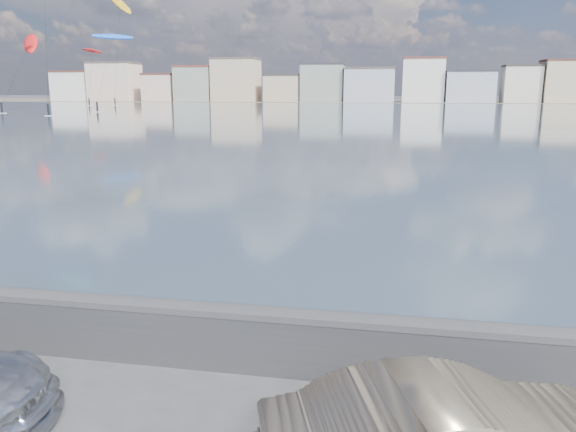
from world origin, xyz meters
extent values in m
cube|color=#354D5B|center=(0.00, 91.50, 0.01)|extent=(500.00, 177.00, 0.00)
cube|color=#4C473D|center=(0.00, 200.00, 0.01)|extent=(500.00, 60.00, 0.00)
cube|color=#28282B|center=(0.00, 2.70, 0.45)|extent=(400.00, 0.35, 0.90)
cylinder|color=#28282B|center=(0.00, 2.70, 0.90)|extent=(400.00, 0.36, 0.36)
cube|color=white|center=(-112.00, 186.00, 5.00)|extent=(14.00, 11.00, 10.00)
cube|color=#562D23|center=(-112.00, 186.00, 10.30)|extent=(14.28, 11.22, 0.60)
cube|color=beige|center=(-96.50, 186.00, 6.50)|extent=(16.00, 12.00, 13.00)
cube|color=#4C423D|center=(-96.50, 186.00, 13.30)|extent=(16.32, 12.24, 0.60)
cube|color=beige|center=(-79.00, 186.00, 4.50)|extent=(11.00, 10.00, 9.00)
cube|color=#562D23|center=(-79.00, 186.00, 9.30)|extent=(11.22, 10.20, 0.60)
cube|color=gray|center=(-66.00, 186.00, 5.75)|extent=(13.00, 11.00, 11.50)
cube|color=brown|center=(-66.00, 186.00, 11.80)|extent=(13.26, 11.22, 0.60)
cube|color=#CCB293|center=(-51.50, 186.00, 7.00)|extent=(15.00, 12.00, 14.00)
cube|color=#4C423D|center=(-51.50, 186.00, 14.30)|extent=(15.30, 12.24, 0.60)
cube|color=#CCB293|center=(-35.00, 186.00, 4.25)|extent=(12.00, 10.00, 8.50)
cube|color=#383330|center=(-35.00, 186.00, 8.80)|extent=(12.24, 10.20, 0.60)
cube|color=gray|center=(-21.50, 186.00, 6.00)|extent=(14.00, 11.00, 12.00)
cube|color=#2D2D33|center=(-21.50, 186.00, 12.30)|extent=(14.28, 11.22, 0.60)
cube|color=#B2B7C6|center=(-6.00, 186.00, 5.25)|extent=(16.00, 13.00, 10.50)
cube|color=#4C423D|center=(-6.00, 186.00, 10.80)|extent=(16.32, 13.26, 0.60)
cube|color=white|center=(11.00, 186.00, 6.75)|extent=(13.00, 10.00, 13.50)
cube|color=brown|center=(11.00, 186.00, 13.80)|extent=(13.26, 10.20, 0.60)
cube|color=#B2B7C6|center=(25.50, 186.00, 4.75)|extent=(15.00, 12.00, 9.50)
cube|color=#2D2D33|center=(25.50, 186.00, 9.80)|extent=(15.30, 12.24, 0.60)
cube|color=silver|center=(41.00, 186.00, 5.50)|extent=(11.00, 9.00, 11.00)
cube|color=#383330|center=(41.00, 186.00, 11.30)|extent=(11.22, 9.18, 0.60)
cube|color=beige|center=(54.00, 186.00, 6.25)|extent=(14.00, 11.00, 12.50)
cube|color=#562D23|center=(54.00, 186.00, 12.80)|extent=(14.28, 11.22, 0.60)
ellipsoid|color=#BF8C19|center=(-71.36, 143.50, 26.56)|extent=(9.95, 7.67, 6.94)
cube|color=white|center=(-70.93, 136.07, 0.05)|extent=(1.40, 0.42, 0.08)
cylinder|color=black|center=(-70.93, 136.07, 0.95)|extent=(0.36, 0.36, 1.70)
sphere|color=black|center=(-70.93, 136.07, 1.85)|extent=(0.28, 0.28, 0.28)
cylinder|color=black|center=(-71.15, 139.78, 13.93)|extent=(0.45, 7.46, 25.27)
cube|color=white|center=(-52.64, 78.49, 0.05)|extent=(1.40, 0.42, 0.08)
cylinder|color=black|center=(-52.64, 78.49, 0.95)|extent=(0.36, 0.36, 1.70)
sphere|color=black|center=(-52.64, 78.49, 1.85)|extent=(0.28, 0.28, 0.28)
cylinder|color=black|center=(-54.50, 82.88, 16.23)|extent=(3.76, 8.80, 29.86)
ellipsoid|color=blue|center=(-55.81, 108.10, 14.90)|extent=(7.71, 10.39, 2.06)
cube|color=white|center=(-52.91, 94.41, 0.05)|extent=(1.40, 0.42, 0.08)
cylinder|color=black|center=(-52.91, 94.41, 0.95)|extent=(0.36, 0.36, 1.70)
sphere|color=black|center=(-52.91, 94.41, 1.85)|extent=(0.28, 0.28, 0.28)
cylinder|color=black|center=(-54.36, 101.25, 8.10)|extent=(2.93, 13.72, 13.62)
ellipsoid|color=red|center=(-77.80, 138.45, 14.18)|extent=(8.50, 5.90, 2.63)
cube|color=white|center=(-76.32, 132.37, 0.05)|extent=(1.40, 0.42, 0.08)
cylinder|color=black|center=(-76.32, 132.37, 0.95)|extent=(0.36, 0.36, 1.70)
sphere|color=black|center=(-76.32, 132.37, 1.85)|extent=(0.28, 0.28, 0.28)
cylinder|color=black|center=(-77.06, 135.41, 7.74)|extent=(1.52, 6.11, 12.90)
ellipsoid|color=red|center=(-69.87, 100.71, 13.23)|extent=(7.84, 9.43, 6.18)
cube|color=white|center=(-67.04, 86.22, 0.05)|extent=(1.40, 0.42, 0.08)
cylinder|color=black|center=(-67.04, 86.22, 0.95)|extent=(0.36, 0.36, 1.70)
sphere|color=black|center=(-67.04, 86.22, 1.85)|extent=(0.28, 0.28, 0.28)
cylinder|color=black|center=(-68.46, 93.46, 7.27)|extent=(2.86, 14.52, 11.96)
camera|label=1|loc=(2.72, -5.09, 4.30)|focal=35.00mm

